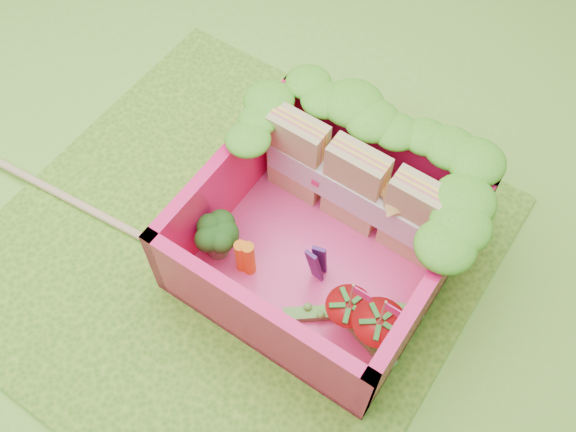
% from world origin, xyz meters
% --- Properties ---
extents(ground, '(14.00, 14.00, 0.00)m').
position_xyz_m(ground, '(0.00, 0.00, 0.00)').
color(ground, '#7FCA39').
rests_on(ground, ground).
extents(placemat, '(2.60, 2.60, 0.03)m').
position_xyz_m(placemat, '(0.00, 0.00, 0.01)').
color(placemat, '#4B8D1F').
rests_on(placemat, ground).
extents(bento_floor, '(1.30, 1.30, 0.05)m').
position_xyz_m(bento_floor, '(0.45, 0.23, 0.06)').
color(bento_floor, '#EE3C83').
rests_on(bento_floor, placemat).
extents(bento_box, '(1.30, 1.30, 0.55)m').
position_xyz_m(bento_box, '(0.45, 0.23, 0.31)').
color(bento_box, '#FF155E').
rests_on(bento_box, placemat).
extents(lettuce_ruffle, '(1.43, 0.76, 0.11)m').
position_xyz_m(lettuce_ruffle, '(0.45, 0.69, 0.64)').
color(lettuce_ruffle, '#3E9B1C').
rests_on(lettuce_ruffle, bento_box).
extents(sandwich_stack, '(1.07, 0.19, 0.58)m').
position_xyz_m(sandwich_stack, '(0.45, 0.55, 0.36)').
color(sandwich_stack, tan).
rests_on(sandwich_stack, bento_floor).
extents(broccoli, '(0.32, 0.32, 0.27)m').
position_xyz_m(broccoli, '(-0.04, -0.07, 0.27)').
color(broccoli, '#5EA24E').
rests_on(broccoli, bento_floor).
extents(carrot_sticks, '(0.11, 0.08, 0.26)m').
position_xyz_m(carrot_sticks, '(0.15, -0.07, 0.21)').
color(carrot_sticks, orange).
rests_on(carrot_sticks, bento_floor).
extents(purple_wedges, '(0.07, 0.08, 0.38)m').
position_xyz_m(purple_wedges, '(0.51, 0.09, 0.27)').
color(purple_wedges, '#4A1A5E').
rests_on(purple_wedges, bento_floor).
extents(strawberry_left, '(0.24, 0.24, 0.48)m').
position_xyz_m(strawberry_left, '(0.78, -0.05, 0.21)').
color(strawberry_left, '#B60B1C').
rests_on(strawberry_left, bento_floor).
extents(strawberry_right, '(0.27, 0.27, 0.51)m').
position_xyz_m(strawberry_right, '(0.95, -0.05, 0.22)').
color(strawberry_right, '#B60B1C').
rests_on(strawberry_right, bento_floor).
extents(snap_peas, '(0.65, 0.48, 0.05)m').
position_xyz_m(snap_peas, '(0.84, -0.01, 0.11)').
color(snap_peas, green).
rests_on(snap_peas, bento_floor).
extents(chopsticks, '(2.20, 0.24, 0.04)m').
position_xyz_m(chopsticks, '(-1.10, -0.29, 0.05)').
color(chopsticks, '#D8B776').
rests_on(chopsticks, placemat).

